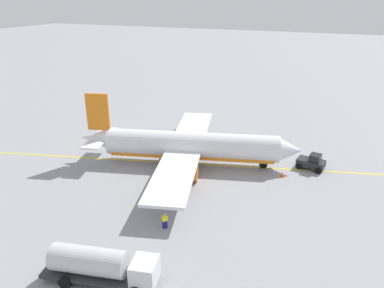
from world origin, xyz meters
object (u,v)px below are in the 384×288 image
Objects in this scene: pushback_tug at (312,162)px; safety_cone_nose at (283,174)px; airplane at (188,146)px; fuel_tanker at (101,265)px; refueling_worker at (165,221)px.

pushback_tug is 5.13m from safety_cone_nose.
airplane is 48.28× the size of safety_cone_nose.
fuel_tanker is (2.57, -24.23, -0.93)m from airplane.
refueling_worker is 2.59× the size of safety_cone_nose.
airplane is 16.95m from pushback_tug.
pushback_tug reaches higher than safety_cone_nose.
safety_cone_nose is (10.38, 25.20, -1.39)m from fuel_tanker.
airplane is at bearing -163.00° from pushback_tug.
airplane is at bearing -175.74° from safety_cone_nose.
safety_cone_nose is (12.95, 0.97, -2.32)m from airplane.
fuel_tanker is at bearing -83.95° from airplane.
pushback_tug is at bearing 65.06° from fuel_tanker.
airplane is 13.19m from safety_cone_nose.
airplane is 3.17× the size of fuel_tanker.
refueling_worker is (3.90, -15.27, -1.83)m from airplane.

